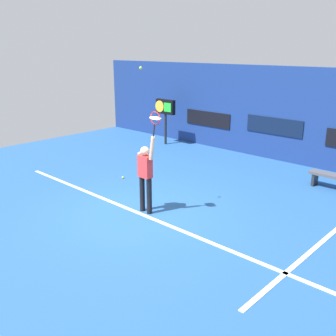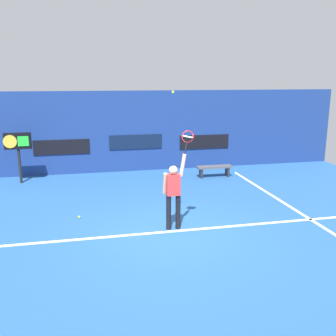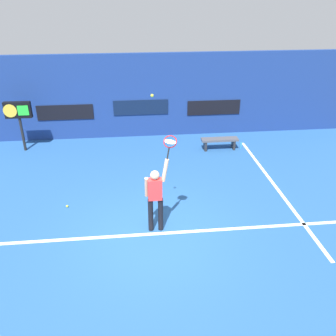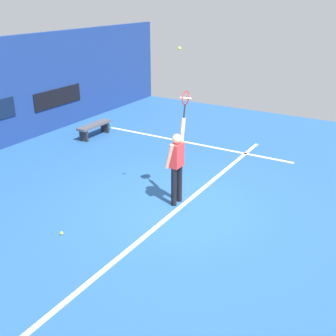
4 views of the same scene
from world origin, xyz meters
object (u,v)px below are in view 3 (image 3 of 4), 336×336
at_px(tennis_player, 155,196).
at_px(scoreboard_clock, 18,113).
at_px(tennis_racket, 170,143).
at_px(water_bottle, 241,146).
at_px(court_bench, 220,141).
at_px(spare_ball, 67,206).
at_px(tennis_ball, 152,96).

xyz_separation_m(tennis_player, scoreboard_clock, (-4.59, 5.53, 0.49)).
distance_m(tennis_racket, water_bottle, 6.27).
bearing_deg(court_bench, spare_ball, -145.92).
distance_m(tennis_racket, tennis_ball, 1.19).
relative_size(tennis_racket, spare_ball, 9.15).
bearing_deg(scoreboard_clock, court_bench, -5.43).
xyz_separation_m(tennis_ball, scoreboard_clock, (-4.55, 5.59, -2.02)).
distance_m(court_bench, water_bottle, 0.88).
height_order(tennis_racket, spare_ball, tennis_racket).
relative_size(tennis_racket, tennis_ball, 9.15).
relative_size(court_bench, water_bottle, 5.83).
bearing_deg(water_bottle, spare_ball, -149.82).
relative_size(tennis_player, water_bottle, 8.29).
bearing_deg(tennis_racket, water_bottle, 55.73).
xyz_separation_m(tennis_racket, court_bench, (2.44, 4.84, -2.05)).
relative_size(scoreboard_clock, water_bottle, 7.90).
xyz_separation_m(tennis_player, tennis_ball, (-0.03, -0.06, 2.50)).
distance_m(tennis_player, court_bench, 5.62).
relative_size(tennis_player, scoreboard_clock, 1.05).
distance_m(tennis_racket, court_bench, 5.79).
relative_size(tennis_racket, court_bench, 0.44).
distance_m(tennis_player, tennis_racket, 1.42).
bearing_deg(tennis_player, court_bench, 59.90).
height_order(tennis_ball, court_bench, tennis_ball).
bearing_deg(tennis_ball, spare_ball, 150.31).
distance_m(scoreboard_clock, court_bench, 7.51).
bearing_deg(tennis_player, tennis_racket, -0.68).
bearing_deg(water_bottle, court_bench, -180.00).
distance_m(scoreboard_clock, water_bottle, 8.38).
relative_size(tennis_racket, water_bottle, 2.59).
bearing_deg(spare_ball, tennis_ball, -29.69).
bearing_deg(water_bottle, tennis_ball, -126.98).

